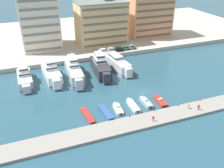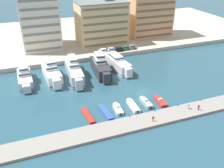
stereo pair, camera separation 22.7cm
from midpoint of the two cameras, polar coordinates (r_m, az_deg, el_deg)
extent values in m
plane|color=#285160|center=(79.35, 6.77, -1.83)|extent=(400.00, 400.00, 0.00)
cube|color=#BCB29E|center=(135.26, -5.88, 11.42)|extent=(180.00, 70.00, 1.71)
cube|color=gray|center=(68.80, 12.21, -7.14)|extent=(120.00, 5.94, 0.71)
cube|color=silver|center=(88.41, -19.35, 1.05)|extent=(4.58, 12.56, 2.98)
cube|color=silver|center=(81.87, -19.00, -1.04)|extent=(2.47, 2.25, 2.53)
cube|color=#334C7F|center=(88.82, -19.26, 0.50)|extent=(4.62, 12.69, 0.24)
cube|color=white|center=(88.35, -19.62, 2.57)|extent=(3.52, 5.29, 1.39)
cube|color=#233342|center=(88.30, -19.63, 2.65)|extent=(3.56, 5.35, 0.50)
cube|color=white|center=(87.80, -19.76, 3.39)|extent=(2.75, 4.13, 1.40)
cube|color=#233342|center=(87.74, -19.78, 3.48)|extent=(2.78, 4.17, 0.50)
cylinder|color=silver|center=(87.92, -19.96, 4.54)|extent=(0.16, 0.16, 1.80)
cube|color=silver|center=(94.78, -19.58, 2.40)|extent=(3.78, 0.94, 0.20)
cube|color=white|center=(88.29, -13.72, 2.17)|extent=(5.50, 13.87, 3.82)
cube|color=white|center=(81.29, -12.58, 0.03)|extent=(2.71, 2.49, 3.25)
cube|color=#192347|center=(88.82, -13.63, 1.45)|extent=(5.55, 14.01, 0.24)
cube|color=white|center=(88.10, -14.06, 4.01)|extent=(3.99, 5.93, 1.60)
cube|color=#233342|center=(88.04, -14.07, 4.11)|extent=(4.04, 5.99, 0.57)
cube|color=white|center=(87.54, -14.16, 4.88)|extent=(3.11, 4.62, 1.32)
cube|color=#233342|center=(87.49, -14.17, 4.96)|extent=(3.15, 4.67, 0.48)
cylinder|color=silver|center=(87.75, -14.40, 6.02)|extent=(0.16, 0.16, 1.80)
cube|color=white|center=(95.18, -14.57, 3.43)|extent=(4.03, 1.14, 0.20)
cube|color=silver|center=(88.38, -8.80, 2.84)|extent=(5.30, 18.58, 4.23)
cube|color=silver|center=(79.35, -7.61, -0.05)|extent=(2.43, 2.24, 3.60)
cube|color=#334C7F|center=(88.96, -8.74, 2.04)|extent=(5.35, 18.77, 0.24)
cube|color=white|center=(88.48, -9.08, 4.87)|extent=(3.74, 7.89, 1.44)
cube|color=#233342|center=(88.42, -9.09, 4.95)|extent=(3.78, 7.97, 0.52)
cube|color=white|center=(87.93, -9.15, 5.73)|extent=(2.91, 6.16, 1.44)
cube|color=#233342|center=(87.87, -9.16, 5.82)|extent=(2.95, 6.22, 0.52)
cylinder|color=silver|center=(88.41, -9.35, 6.97)|extent=(0.16, 0.16, 1.80)
cube|color=silver|center=(97.50, -9.69, 4.63)|extent=(3.62, 1.11, 0.20)
cube|color=#333338|center=(90.22, -2.75, 3.67)|extent=(5.60, 15.08, 4.16)
cube|color=#333338|center=(82.81, -1.33, 1.43)|extent=(2.66, 2.45, 3.53)
cube|color=black|center=(90.78, -2.73, 2.90)|extent=(5.66, 15.24, 0.24)
cube|color=white|center=(90.06, -2.96, 5.63)|extent=(3.98, 6.45, 1.65)
cube|color=#233342|center=(89.99, -2.97, 5.73)|extent=(4.03, 6.52, 0.59)
cube|color=white|center=(89.47, -2.99, 6.56)|extent=(3.11, 5.03, 1.47)
cube|color=#233342|center=(89.42, -2.99, 6.64)|extent=(3.15, 5.09, 0.53)
cylinder|color=silver|center=(89.74, -3.16, 7.74)|extent=(0.16, 0.16, 1.80)
cube|color=#333338|center=(97.60, -3.87, 4.99)|extent=(3.92, 1.18, 0.20)
cube|color=white|center=(94.03, 1.04, 4.67)|extent=(5.56, 16.02, 3.92)
cube|color=white|center=(86.93, 3.65, 2.64)|extent=(2.49, 2.30, 3.33)
cube|color=#334C7F|center=(94.54, 1.03, 3.96)|extent=(5.62, 16.18, 0.24)
cube|color=white|center=(93.99, 0.73, 6.39)|extent=(3.85, 6.86, 1.33)
cube|color=#233342|center=(93.95, 0.73, 6.47)|extent=(3.89, 6.93, 0.48)
cylinder|color=silver|center=(94.26, 0.47, 7.48)|extent=(0.16, 0.16, 1.80)
cube|color=white|center=(101.27, -1.08, 5.89)|extent=(3.64, 1.21, 0.20)
cube|color=red|center=(67.66, -5.64, -7.23)|extent=(2.20, 7.41, 0.70)
cube|color=red|center=(70.76, -6.79, -5.55)|extent=(0.92, 0.78, 0.60)
cube|color=black|center=(64.65, -4.43, -8.91)|extent=(0.38, 0.31, 0.60)
cube|color=#33569E|center=(68.10, -1.47, -6.65)|extent=(2.29, 7.16, 1.05)
cube|color=#33569E|center=(71.07, -2.73, -5.03)|extent=(1.02, 0.86, 0.89)
cube|color=black|center=(65.26, -0.14, -8.22)|extent=(0.38, 0.31, 0.60)
cube|color=white|center=(69.63, 1.34, -5.84)|extent=(2.31, 5.11, 0.92)
cube|color=white|center=(71.91, 0.69, -4.62)|extent=(1.10, 0.93, 0.78)
cube|color=silver|center=(69.51, 1.26, -5.16)|extent=(1.08, 0.69, 0.59)
cube|color=#283847|center=(69.68, 1.20, -4.98)|extent=(0.94, 0.16, 0.35)
cube|color=black|center=(67.45, 2.00, -6.95)|extent=(0.38, 0.31, 0.60)
cube|color=beige|center=(71.12, 4.79, -5.06)|extent=(1.97, 6.40, 1.08)
cube|color=beige|center=(73.84, 3.73, -3.66)|extent=(0.98, 0.82, 0.92)
cube|color=black|center=(68.51, 5.89, -6.40)|extent=(0.37, 0.29, 0.60)
cube|color=#9EA3A8|center=(73.04, 7.76, -4.30)|extent=(1.88, 5.35, 1.02)
cube|color=#9EA3A8|center=(75.31, 6.70, -3.15)|extent=(1.02, 0.84, 0.87)
cube|color=silver|center=(72.95, 7.65, -3.66)|extent=(1.02, 0.61, 0.44)
cube|color=#283847|center=(73.13, 7.55, -3.51)|extent=(0.93, 0.08, 0.26)
cube|color=black|center=(70.88, 8.82, -5.34)|extent=(0.36, 0.28, 0.60)
cube|color=red|center=(74.55, 10.97, -3.96)|extent=(2.48, 5.42, 0.80)
cube|color=red|center=(76.85, 9.97, -2.81)|extent=(1.21, 1.02, 0.68)
cube|color=silver|center=(74.52, 10.88, -3.41)|extent=(1.19, 0.69, 0.43)
cube|color=#283847|center=(74.70, 10.79, -3.26)|extent=(1.04, 0.16, 0.26)
cube|color=black|center=(72.39, 11.95, -4.99)|extent=(0.38, 0.31, 0.60)
cube|color=white|center=(104.94, -2.19, 7.48)|extent=(4.19, 1.94, 0.80)
cube|color=white|center=(104.72, -2.12, 7.87)|extent=(2.19, 1.68, 0.68)
cube|color=#1E2833|center=(104.72, -2.12, 7.87)|extent=(2.15, 1.69, 0.37)
cylinder|color=black|center=(103.99, -2.78, 7.04)|extent=(0.65, 0.26, 0.64)
cylinder|color=black|center=(105.53, -3.02, 7.35)|extent=(0.65, 0.26, 0.64)
cylinder|color=black|center=(104.65, -1.34, 7.20)|extent=(0.65, 0.26, 0.64)
cylinder|color=black|center=(106.18, -1.60, 7.51)|extent=(0.65, 0.26, 0.64)
cube|color=#B7BCC1|center=(106.02, -0.42, 7.72)|extent=(4.21, 1.98, 0.80)
cube|color=#B7BCC1|center=(105.80, -0.34, 8.11)|extent=(2.20, 1.70, 0.68)
cube|color=#1E2833|center=(105.80, -0.34, 8.11)|extent=(2.16, 1.72, 0.37)
cylinder|color=black|center=(105.04, -1.00, 7.29)|extent=(0.65, 0.26, 0.64)
cylinder|color=black|center=(106.58, -1.25, 7.60)|extent=(0.65, 0.26, 0.64)
cylinder|color=black|center=(105.76, 0.42, 7.44)|extent=(0.65, 0.26, 0.64)
cylinder|color=black|center=(107.28, 0.15, 7.75)|extent=(0.65, 0.26, 0.64)
cube|color=black|center=(106.68, 1.38, 7.85)|extent=(4.16, 1.84, 0.80)
cube|color=black|center=(106.47, 1.46, 8.23)|extent=(2.15, 1.63, 0.68)
cube|color=#1E2833|center=(106.47, 1.46, 8.23)|extent=(2.11, 1.65, 0.37)
cylinder|color=black|center=(105.64, 0.84, 7.41)|extent=(0.65, 0.24, 0.64)
cylinder|color=black|center=(107.14, 0.53, 7.72)|extent=(0.65, 0.24, 0.64)
cylinder|color=black|center=(106.51, 2.22, 7.57)|extent=(0.65, 0.24, 0.64)
cylinder|color=black|center=(108.00, 1.90, 7.87)|extent=(0.65, 0.24, 0.64)
cube|color=#2D6642|center=(108.19, 2.78, 8.12)|extent=(4.23, 2.03, 0.80)
cube|color=#2D6642|center=(107.99, 2.87, 8.49)|extent=(2.22, 1.73, 0.68)
cube|color=#1E2833|center=(107.99, 2.87, 8.49)|extent=(2.18, 1.74, 0.37)
cylinder|color=black|center=(107.17, 2.23, 7.70)|extent=(0.66, 0.27, 0.64)
cylinder|color=black|center=(108.68, 1.95, 8.00)|extent=(0.66, 0.27, 0.64)
cylinder|color=black|center=(107.99, 3.61, 7.83)|extent=(0.66, 0.27, 0.64)
cylinder|color=black|center=(109.50, 3.31, 8.13)|extent=(0.66, 0.27, 0.64)
cube|color=slate|center=(109.49, 4.41, 8.31)|extent=(4.20, 1.95, 0.80)
cube|color=slate|center=(109.30, 4.50, 8.68)|extent=(2.19, 1.69, 0.68)
cube|color=#1E2833|center=(109.30, 4.50, 8.68)|extent=(2.15, 1.70, 0.37)
cylinder|color=black|center=(108.42, 3.89, 7.90)|extent=(0.65, 0.26, 0.64)
cylinder|color=black|center=(109.91, 3.58, 8.20)|extent=(0.65, 0.26, 0.64)
cylinder|color=black|center=(109.36, 5.23, 8.03)|extent=(0.65, 0.26, 0.64)
cylinder|color=black|center=(110.84, 4.90, 8.32)|extent=(0.65, 0.26, 0.64)
cube|color=silver|center=(112.44, -16.55, 14.34)|extent=(15.71, 15.27, 26.04)
cube|color=gray|center=(108.16, -15.31, 7.65)|extent=(14.45, 0.24, 0.90)
cube|color=gray|center=(107.13, -15.53, 9.27)|extent=(14.45, 0.24, 0.90)
cube|color=gray|center=(106.18, -15.75, 10.93)|extent=(14.45, 0.24, 0.90)
cube|color=gray|center=(105.32, -15.99, 12.62)|extent=(14.45, 0.24, 0.90)
cube|color=gray|center=(104.56, -16.22, 14.33)|extent=(14.45, 0.24, 0.90)
cube|color=gray|center=(103.89, -16.47, 16.07)|extent=(14.45, 0.24, 0.90)
cube|color=gray|center=(103.32, -16.72, 17.82)|extent=(14.45, 0.24, 0.90)
cube|color=#E0BC84|center=(115.09, -2.61, 13.73)|extent=(21.42, 13.64, 18.28)
cube|color=#7B6748|center=(110.99, -1.38, 9.10)|extent=(19.70, 0.24, 0.90)
cube|color=#7B6748|center=(110.04, -1.40, 10.60)|extent=(19.70, 0.24, 0.90)
cube|color=#7B6748|center=(109.16, -1.42, 12.13)|extent=(19.70, 0.24, 0.90)
cube|color=#7B6748|center=(108.36, -1.44, 13.68)|extent=(19.70, 0.24, 0.90)
cube|color=#7B6748|center=(107.65, -1.46, 15.25)|extent=(19.70, 0.24, 0.90)
cube|color=#7B6748|center=(107.01, -1.48, 16.84)|extent=(19.70, 0.24, 0.90)
cube|color=slate|center=(113.14, -2.71, 18.32)|extent=(21.85, 13.91, 0.40)
cube|color=tan|center=(127.39, 8.43, 16.22)|extent=(20.78, 12.35, 24.09)
cube|color=brown|center=(124.69, 9.47, 10.88)|extent=(19.12, 0.24, 0.90)
cube|color=brown|center=(123.85, 9.58, 12.20)|extent=(19.12, 0.24, 0.90)
cube|color=brown|center=(123.08, 9.70, 13.55)|extent=(19.12, 0.24, 0.90)
cube|color=brown|center=(122.38, 9.81, 14.91)|extent=(19.12, 0.24, 0.90)
cube|color=brown|center=(121.75, 9.93, 16.29)|extent=(19.12, 0.24, 0.90)
cube|color=brown|center=(121.19, 10.05, 17.68)|extent=(19.12, 0.24, 0.90)
cylinder|color=#282D3D|center=(72.77, 18.99, -5.28)|extent=(0.14, 0.14, 0.87)
cylinder|color=#282D3D|center=(72.73, 19.12, -5.32)|extent=(0.14, 0.14, 0.87)
cube|color=red|center=(72.36, 19.15, -4.80)|extent=(0.45, 0.53, 0.66)
cylinder|color=red|center=(72.45, 18.93, -4.76)|extent=(0.10, 0.10, 0.66)
cylinder|color=red|center=(72.32, 19.36, -4.90)|extent=(0.10, 0.10, 0.66)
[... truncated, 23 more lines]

